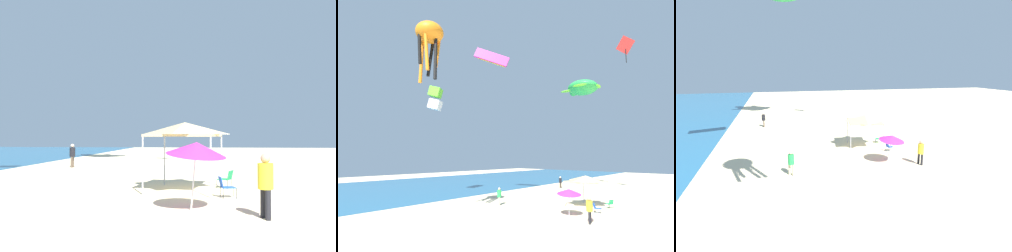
% 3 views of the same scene
% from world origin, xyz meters
% --- Properties ---
extents(ground, '(120.00, 120.00, 0.10)m').
position_xyz_m(ground, '(0.00, 0.00, -0.05)').
color(ground, beige).
extents(canopy_tent, '(3.76, 3.41, 3.00)m').
position_xyz_m(canopy_tent, '(0.32, 2.86, 2.67)').
color(canopy_tent, '#B7B7BC').
rests_on(canopy_tent, ground).
extents(beach_umbrella, '(1.98, 1.96, 2.38)m').
position_xyz_m(beach_umbrella, '(-4.28, 2.28, 1.99)').
color(beach_umbrella, silver).
rests_on(beach_umbrella, ground).
extents(folding_chair_right_of_tent, '(0.62, 0.70, 0.82)m').
position_xyz_m(folding_chair_right_of_tent, '(-1.46, 1.21, 0.47)').
color(folding_chair_right_of_tent, black).
rests_on(folding_chair_right_of_tent, ground).
extents(folding_chair_near_cooler, '(0.74, 0.79, 0.82)m').
position_xyz_m(folding_chair_near_cooler, '(1.24, 0.98, 0.47)').
color(folding_chair_near_cooler, black).
rests_on(folding_chair_near_cooler, ground).
extents(person_kite_handler, '(0.49, 0.45, 1.89)m').
position_xyz_m(person_kite_handler, '(-5.07, 0.27, 1.11)').
color(person_kite_handler, black).
rests_on(person_kite_handler, ground).
extents(person_near_umbrella, '(0.41, 0.41, 1.74)m').
position_xyz_m(person_near_umbrella, '(-4.73, 9.77, 1.02)').
color(person_near_umbrella, '#C6B28C').
rests_on(person_near_umbrella, ground).
extents(person_by_tent, '(0.48, 0.42, 1.78)m').
position_xyz_m(person_by_tent, '(11.48, 11.96, 1.04)').
color(person_by_tent, brown).
rests_on(person_by_tent, ground).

